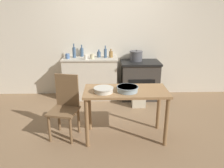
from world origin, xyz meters
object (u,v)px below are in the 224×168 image
at_px(work_table, 126,98).
at_px(mixing_bowl_small, 104,90).
at_px(mixing_bowl_large, 127,89).
at_px(cup_center_right, 92,56).
at_px(flour_sack, 139,98).
at_px(bottle_far_left, 99,54).
at_px(bottle_left, 111,54).
at_px(bottle_center, 82,52).
at_px(bottle_mid_left, 74,52).
at_px(stove, 140,80).
at_px(cup_mid_right, 68,56).
at_px(chair, 65,105).
at_px(stock_pot, 136,56).
at_px(cup_right, 86,57).
at_px(bottle_center_left, 105,53).

distance_m(work_table, mixing_bowl_small, 0.37).
distance_m(mixing_bowl_large, cup_center_right, 1.72).
xyz_separation_m(flour_sack, bottle_far_left, (-0.80, 0.62, 0.76)).
distance_m(mixing_bowl_small, cup_center_right, 1.67).
xyz_separation_m(bottle_left, bottle_center, (-0.63, 0.12, 0.03)).
bearing_deg(bottle_mid_left, stove, -3.59).
relative_size(stove, cup_mid_right, 8.02).
xyz_separation_m(stove, cup_mid_right, (-1.53, -0.01, 0.53)).
relative_size(work_table, chair, 1.27).
relative_size(mixing_bowl_small, cup_center_right, 2.78).
height_order(flour_sack, bottle_center, bottle_center).
relative_size(stock_pot, cup_center_right, 2.84).
height_order(chair, bottle_center, bottle_center).
distance_m(mixing_bowl_large, mixing_bowl_small, 0.34).
bearing_deg(flour_sack, cup_center_right, 154.17).
distance_m(chair, bottle_left, 1.81).
bearing_deg(bottle_far_left, chair, -105.99).
xyz_separation_m(bottle_left, cup_mid_right, (-0.91, -0.10, -0.02)).
distance_m(mixing_bowl_large, cup_right, 1.70).
height_order(stove, bottle_far_left, bottle_far_left).
bearing_deg(flour_sack, bottle_far_left, 142.41).
relative_size(mixing_bowl_large, bottle_center_left, 1.20).
height_order(stock_pot, cup_right, stock_pot).
distance_m(stock_pot, mixing_bowl_small, 1.89).
relative_size(work_table, bottle_mid_left, 4.06).
bearing_deg(stove, stock_pot, 137.02).
relative_size(mixing_bowl_large, bottle_far_left, 1.88).
xyz_separation_m(work_table, mixing_bowl_small, (-0.32, -0.09, 0.16)).
bearing_deg(mixing_bowl_small, bottle_far_left, 93.73).
bearing_deg(stove, bottle_left, 171.14).
height_order(mixing_bowl_large, bottle_mid_left, bottle_mid_left).
bearing_deg(stove, cup_mid_right, -179.78).
distance_m(bottle_center_left, cup_right, 0.45).
bearing_deg(work_table, mixing_bowl_large, -74.42).
xyz_separation_m(bottle_far_left, cup_center_right, (-0.13, -0.16, -0.01)).
bearing_deg(work_table, flour_sack, 71.74).
bearing_deg(cup_mid_right, bottle_center, 38.25).
relative_size(chair, flour_sack, 2.50).
distance_m(bottle_left, bottle_center, 0.64).
distance_m(flour_sack, mixing_bowl_large, 1.36).
distance_m(flour_sack, bottle_center, 1.59).
xyz_separation_m(flour_sack, bottle_center_left, (-0.66, 0.57, 0.80)).
distance_m(stove, bottle_left, 0.84).
relative_size(mixing_bowl_small, bottle_left, 1.53).
bearing_deg(bottle_center, cup_mid_right, -141.75).
bearing_deg(cup_center_right, bottle_left, 19.86).
bearing_deg(mixing_bowl_large, cup_center_right, 109.90).
bearing_deg(work_table, bottle_far_left, 104.21).
distance_m(mixing_bowl_small, bottle_mid_left, 1.90).
xyz_separation_m(work_table, cup_mid_right, (-1.09, 1.59, 0.30)).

